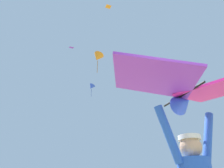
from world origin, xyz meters
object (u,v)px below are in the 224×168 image
Objects in this scene: distant_kite_purple_low_left at (71,47)px; distant_kite_blue_overhead_distant at (92,87)px; distant_kite_orange_high_left at (98,57)px; distant_kite_orange_mid_right at (108,6)px; held_stunt_kite at (186,89)px.

distant_kite_purple_low_left is 0.27× the size of distant_kite_blue_overhead_distant.
distant_kite_orange_high_left is 15.91m from distant_kite_blue_overhead_distant.
distant_kite_blue_overhead_distant is (4.70, 14.81, 3.41)m from distant_kite_orange_high_left.
distant_kite_orange_mid_right is at bearing -105.80° from distant_kite_blue_overhead_distant.
distant_kite_blue_overhead_distant reaches higher than distant_kite_orange_mid_right.
distant_kite_purple_low_left is 0.26× the size of distant_kite_orange_high_left.
distant_kite_orange_high_left is 6.45m from distant_kite_orange_mid_right.
distant_kite_orange_mid_right is at bearing -100.67° from distant_kite_orange_high_left.
distant_kite_blue_overhead_distant reaches higher than distant_kite_orange_high_left.
distant_kite_orange_mid_right is (5.62, 14.55, 18.15)m from held_stunt_kite.
distant_kite_orange_mid_right is (-5.70, -20.15, 0.06)m from distant_kite_blue_overhead_distant.
held_stunt_kite is at bearing -108.43° from distant_kite_orange_high_left.
distant_kite_blue_overhead_distant is (8.06, 14.06, 2.39)m from distant_kite_purple_low_left.
distant_kite_orange_high_left is at bearing -12.71° from distant_kite_purple_low_left.
distant_kite_blue_overhead_distant is 3.43× the size of distant_kite_orange_mid_right.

